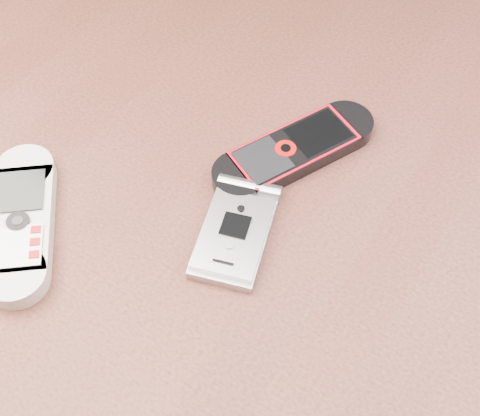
{
  "coord_description": "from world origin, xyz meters",
  "views": [
    {
      "loc": [
        0.19,
        -0.28,
        1.23
      ],
      "look_at": [
        0.01,
        0.0,
        0.76
      ],
      "focal_mm": 50.0,
      "sensor_mm": 36.0,
      "label": 1
    }
  ],
  "objects_px": {
    "table": "(236,271)",
    "motorola_razr": "(234,233)",
    "nokia_white": "(21,221)",
    "nokia_black_red": "(294,150)"
  },
  "relations": [
    {
      "from": "nokia_white",
      "to": "nokia_black_red",
      "type": "bearing_deg",
      "value": 12.11
    },
    {
      "from": "motorola_razr",
      "to": "table",
      "type": "bearing_deg",
      "value": 104.28
    },
    {
      "from": "nokia_white",
      "to": "motorola_razr",
      "type": "bearing_deg",
      "value": -10.2
    },
    {
      "from": "nokia_black_red",
      "to": "motorola_razr",
      "type": "bearing_deg",
      "value": -62.87
    },
    {
      "from": "table",
      "to": "motorola_razr",
      "type": "relative_size",
      "value": 10.94
    },
    {
      "from": "table",
      "to": "motorola_razr",
      "type": "height_order",
      "value": "motorola_razr"
    },
    {
      "from": "nokia_black_red",
      "to": "motorola_razr",
      "type": "xyz_separation_m",
      "value": [
        0.0,
        -0.11,
        -0.0
      ]
    },
    {
      "from": "table",
      "to": "nokia_black_red",
      "type": "xyz_separation_m",
      "value": [
        0.01,
        0.08,
        0.11
      ]
    },
    {
      "from": "table",
      "to": "nokia_white",
      "type": "distance_m",
      "value": 0.22
    },
    {
      "from": "table",
      "to": "nokia_black_red",
      "type": "relative_size",
      "value": 7.0
    }
  ]
}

